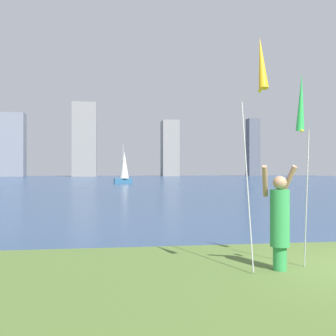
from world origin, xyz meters
name	(u,v)px	position (x,y,z in m)	size (l,w,h in m)	color
ground	(144,183)	(0.00, 50.95, -0.06)	(120.00, 138.00, 0.12)	#4C662D
person	(280,218)	(-1.92, 0.19, 0.93)	(0.69, 0.51, 1.89)	green
kite_flag_left	(261,72)	(-2.49, -0.37, 3.42)	(0.16, 1.19, 4.00)	#B2B2B7
kite_flag_right	(301,107)	(-1.36, 0.50, 2.99)	(0.16, 0.44, 3.63)	#B2B2B7
sailboat_5	(124,168)	(-2.97, 47.38, 2.00)	(2.42, 1.33, 5.09)	#2D6084
skyline_tower_0	(10,145)	(-31.20, 108.81, 8.51)	(7.76, 4.52, 17.01)	gray
skyline_tower_1	(85,140)	(-11.39, 106.09, 9.84)	(6.32, 6.07, 19.67)	gray
skyline_tower_2	(170,148)	(12.35, 109.84, 7.89)	(4.66, 6.12, 15.78)	gray
skyline_tower_3	(253,147)	(36.10, 107.12, 8.22)	(3.26, 3.36, 16.45)	#565B66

